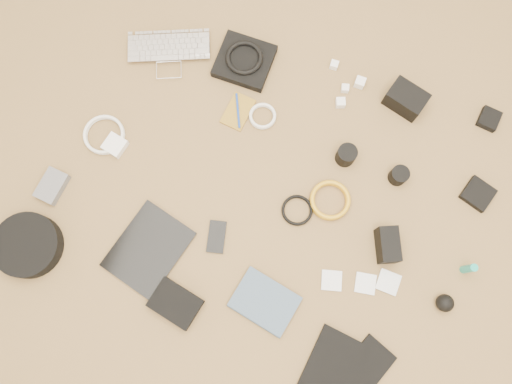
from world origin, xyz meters
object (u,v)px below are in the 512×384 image
(tablet, at_px, (149,249))
(headphone_case, at_px, (28,245))
(laptop, at_px, (169,57))
(paperback, at_px, (253,322))
(dslr_camera, at_px, (406,99))
(phone, at_px, (217,237))

(tablet, relative_size, headphone_case, 1.23)
(laptop, height_order, tablet, laptop)
(tablet, height_order, paperback, paperback)
(paperback, bearing_deg, tablet, 86.96)
(dslr_camera, bearing_deg, paperback, -89.60)
(dslr_camera, bearing_deg, laptop, -156.04)
(laptop, relative_size, tablet, 1.12)
(dslr_camera, height_order, headphone_case, dslr_camera)
(dslr_camera, height_order, paperback, dslr_camera)
(laptop, relative_size, phone, 2.74)
(laptop, relative_size, dslr_camera, 2.27)
(laptop, distance_m, phone, 0.66)
(phone, xyz_separation_m, paperback, (0.20, -0.22, 0.01))
(headphone_case, bearing_deg, paperback, 0.29)
(laptop, distance_m, dslr_camera, 0.84)
(laptop, distance_m, paperback, 0.96)
(laptop, xyz_separation_m, paperback, (0.57, -0.77, -0.00))
(laptop, height_order, dslr_camera, dslr_camera)
(tablet, bearing_deg, headphone_case, -147.50)
(laptop, bearing_deg, tablet, -96.15)
(laptop, xyz_separation_m, phone, (0.37, -0.55, -0.01))
(laptop, relative_size, headphone_case, 1.39)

